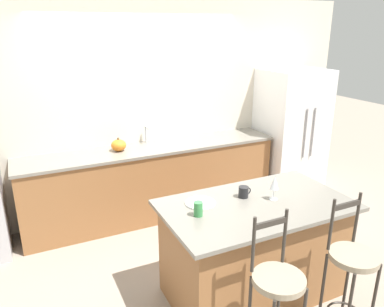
% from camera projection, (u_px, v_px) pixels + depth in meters
% --- Properties ---
extents(ground_plane, '(18.00, 18.00, 0.00)m').
position_uv_depth(ground_plane, '(164.00, 226.00, 4.64)').
color(ground_plane, gray).
extents(wall_back, '(6.00, 0.07, 2.70)m').
position_uv_depth(wall_back, '(143.00, 109.00, 4.75)').
color(wall_back, beige).
rests_on(wall_back, ground_plane).
extents(back_counter, '(3.23, 0.63, 0.94)m').
position_uv_depth(back_counter, '(153.00, 181.00, 4.78)').
color(back_counter, '#936038').
rests_on(back_counter, ground_plane).
extents(sink_faucet, '(0.02, 0.13, 0.22)m').
position_uv_depth(sink_faucet, '(146.00, 132.00, 4.75)').
color(sink_faucet, '#ADAFB5').
rests_on(sink_faucet, back_counter).
extents(kitchen_island, '(1.63, 0.94, 0.91)m').
position_uv_depth(kitchen_island, '(254.00, 249.00, 3.35)').
color(kitchen_island, '#936038').
rests_on(kitchen_island, ground_plane).
extents(refrigerator, '(0.85, 0.77, 1.79)m').
position_uv_depth(refrigerator, '(290.00, 132.00, 5.41)').
color(refrigerator, white).
rests_on(refrigerator, ground_plane).
extents(bar_stool_near, '(0.36, 0.36, 1.19)m').
position_uv_depth(bar_stool_near, '(277.00, 294.00, 2.53)').
color(bar_stool_near, '#332D28').
rests_on(bar_stool_near, ground_plane).
extents(bar_stool_far, '(0.36, 0.36, 1.19)m').
position_uv_depth(bar_stool_far, '(351.00, 270.00, 2.78)').
color(bar_stool_far, '#332D28').
rests_on(bar_stool_far, ground_plane).
extents(dinner_plate, '(0.27, 0.27, 0.02)m').
position_uv_depth(dinner_plate, '(200.00, 203.00, 3.20)').
color(dinner_plate, white).
rests_on(dinner_plate, kitchen_island).
extents(wine_glass, '(0.08, 0.08, 0.21)m').
position_uv_depth(wine_glass, '(275.00, 183.00, 3.24)').
color(wine_glass, white).
rests_on(wine_glass, kitchen_island).
extents(coffee_mug, '(0.12, 0.09, 0.10)m').
position_uv_depth(coffee_mug, '(244.00, 192.00, 3.31)').
color(coffee_mug, '#232326').
rests_on(coffee_mug, kitchen_island).
extents(tumbler_cup, '(0.07, 0.07, 0.12)m').
position_uv_depth(tumbler_cup, '(198.00, 209.00, 2.98)').
color(tumbler_cup, '#3D934C').
rests_on(tumbler_cup, kitchen_island).
extents(pumpkin_decoration, '(0.18, 0.18, 0.16)m').
position_uv_depth(pumpkin_decoration, '(119.00, 145.00, 4.45)').
color(pumpkin_decoration, orange).
rests_on(pumpkin_decoration, back_counter).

